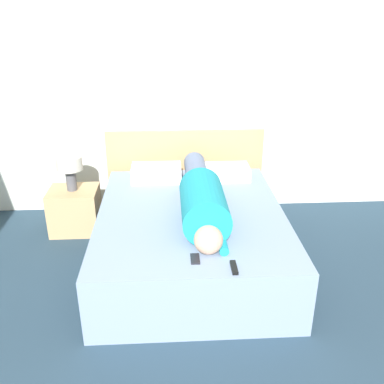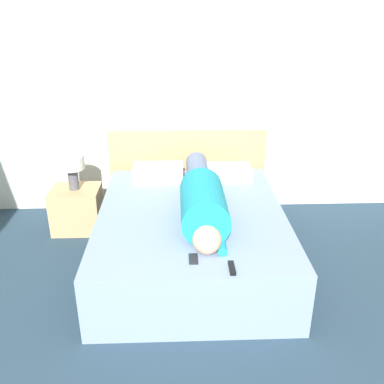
{
  "view_description": "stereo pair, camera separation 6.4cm",
  "coord_description": "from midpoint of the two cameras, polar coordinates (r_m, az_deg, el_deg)",
  "views": [
    {
      "loc": [
        -0.22,
        -1.09,
        2.19
      ],
      "look_at": [
        -0.03,
        2.08,
        0.78
      ],
      "focal_mm": 40.0,
      "sensor_mm": 36.0,
      "label": 1
    },
    {
      "loc": [
        -0.15,
        -1.09,
        2.19
      ],
      "look_at": [
        -0.03,
        2.08,
        0.78
      ],
      "focal_mm": 40.0,
      "sensor_mm": 36.0,
      "label": 2
    }
  ],
  "objects": [
    {
      "name": "wall_back",
      "position": [
        4.63,
        0.16,
        12.93
      ],
      "size": [
        6.08,
        0.06,
        2.6
      ],
      "color": "silver",
      "rests_on": "ground_plane"
    },
    {
      "name": "bed",
      "position": [
        3.84,
        0.4,
        -6.1
      ],
      "size": [
        1.61,
        2.0,
        0.53
      ],
      "color": "#7589A8",
      "rests_on": "ground_plane"
    },
    {
      "name": "headboard",
      "position": [
        4.8,
        -0.2,
        2.88
      ],
      "size": [
        1.73,
        0.04,
        0.92
      ],
      "color": "tan",
      "rests_on": "ground_plane"
    },
    {
      "name": "nightstand",
      "position": [
        4.58,
        -14.69,
        -2.21
      ],
      "size": [
        0.49,
        0.4,
        0.46
      ],
      "color": "tan",
      "rests_on": "ground_plane"
    },
    {
      "name": "table_lamp",
      "position": [
        4.39,
        -15.34,
        3.39
      ],
      "size": [
        0.25,
        0.25,
        0.35
      ],
      "color": "#4C4C51",
      "rests_on": "nightstand"
    },
    {
      "name": "person_lying",
      "position": [
        3.59,
        1.87,
        -0.82
      ],
      "size": [
        0.37,
        1.73,
        0.37
      ],
      "color": "tan",
      "rests_on": "bed"
    },
    {
      "name": "pillow_near_headboard",
      "position": [
        4.36,
        -4.12,
        2.58
      ],
      "size": [
        0.5,
        0.29,
        0.15
      ],
      "color": "white",
      "rests_on": "bed"
    },
    {
      "name": "pillow_second",
      "position": [
        4.4,
        5.18,
        2.62
      ],
      "size": [
        0.47,
        0.29,
        0.14
      ],
      "color": "white",
      "rests_on": "bed"
    },
    {
      "name": "tv_remote",
      "position": [
        2.96,
        5.97,
        -10.05
      ],
      "size": [
        0.04,
        0.15,
        0.02
      ],
      "color": "black",
      "rests_on": "bed"
    },
    {
      "name": "cell_phone",
      "position": [
        3.05,
        0.79,
        -8.91
      ],
      "size": [
        0.06,
        0.13,
        0.01
      ],
      "color": "black",
      "rests_on": "bed"
    }
  ]
}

